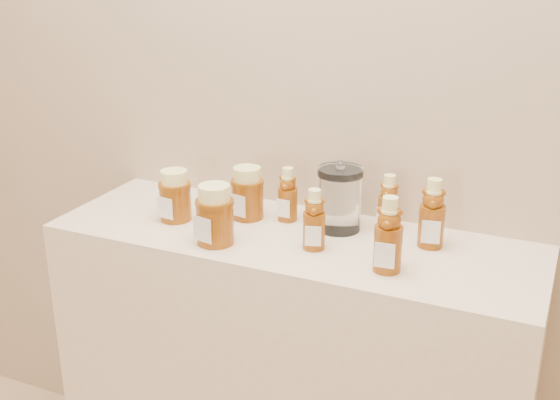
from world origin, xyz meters
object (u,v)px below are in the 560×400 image
at_px(display_table, 291,390).
at_px(bear_bottle_back_left, 288,191).
at_px(honey_jar_left, 175,195).
at_px(glass_canister, 340,196).
at_px(bear_bottle_front_left, 314,215).

xyz_separation_m(display_table, bear_bottle_back_left, (-0.05, 0.09, 0.53)).
bearing_deg(bear_bottle_back_left, honey_jar_left, -155.08).
relative_size(bear_bottle_back_left, honey_jar_left, 1.20).
bearing_deg(glass_canister, bear_bottle_front_left, -96.58).
distance_m(display_table, glass_canister, 0.55).
bearing_deg(bear_bottle_front_left, honey_jar_left, 159.81).
bearing_deg(glass_canister, display_table, -136.52).
bearing_deg(honey_jar_left, bear_bottle_front_left, 5.20).
relative_size(display_table, honey_jar_left, 9.10).
bearing_deg(glass_canister, honey_jar_left, -164.53).
relative_size(bear_bottle_front_left, glass_canister, 0.95).
bearing_deg(bear_bottle_back_left, bear_bottle_front_left, -45.73).
bearing_deg(bear_bottle_back_left, display_table, -58.83).
relative_size(display_table, glass_canister, 6.92).
height_order(bear_bottle_back_left, glass_canister, glass_canister).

